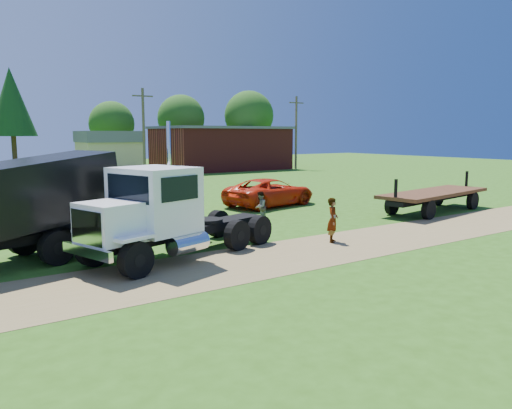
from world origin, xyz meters
TOP-DOWN VIEW (x-y plane):
  - ground at (0.00, 0.00)m, footprint 140.00×140.00m
  - dirt_track at (0.00, 0.00)m, footprint 120.00×4.20m
  - white_semi_tractor at (-6.81, 1.89)m, footprint 8.22×4.75m
  - orange_pickup at (4.30, 10.59)m, footprint 6.52×3.88m
  - flatbed_trailer at (10.59, 3.40)m, footprint 8.53×3.66m
  - spectator_a at (0.31, 0.72)m, footprint 0.79×0.78m
  - spectator_b at (0.50, 6.18)m, footprint 0.96×0.92m
  - brick_building at (18.00, 40.00)m, footprint 15.40×10.40m
  - tan_shed at (4.00, 40.00)m, footprint 6.20×5.40m
  - utility_poles at (6.00, 35.00)m, footprint 42.20×0.28m
  - tree_row at (3.93, 49.41)m, footprint 56.63×11.96m

SIDE VIEW (x-z plane):
  - ground at x=0.00m, z-range 0.00..0.00m
  - dirt_track at x=0.00m, z-range 0.00..0.01m
  - spectator_b at x=0.50m, z-range 0.00..1.56m
  - orange_pickup at x=4.30m, z-range 0.00..1.70m
  - flatbed_trailer at x=10.59m, z-range -0.15..1.97m
  - spectator_a at x=0.31m, z-range 0.00..1.83m
  - white_semi_tractor at x=-6.81m, z-range -0.77..4.10m
  - tan_shed at x=4.00m, z-range 0.07..4.77m
  - brick_building at x=18.00m, z-range 0.01..5.31m
  - utility_poles at x=6.00m, z-range 0.21..9.21m
  - tree_row at x=3.93m, z-range 0.75..12.66m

